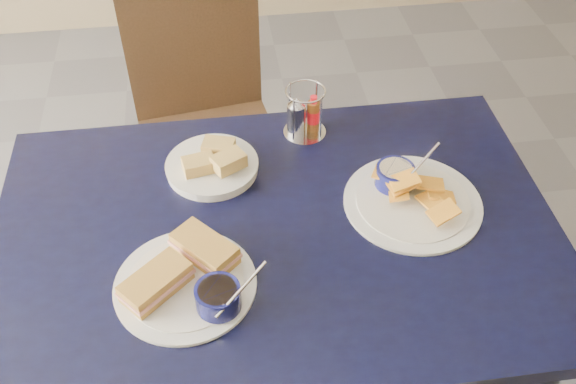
{
  "coord_description": "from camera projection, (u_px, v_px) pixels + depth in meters",
  "views": [
    {
      "loc": [
        0.04,
        -0.74,
        1.8
      ],
      "look_at": [
        0.18,
        0.25,
        0.82
      ],
      "focal_mm": 40.0,
      "sensor_mm": 36.0,
      "label": 1
    }
  ],
  "objects": [
    {
      "name": "dining_table",
      "position": [
        277.0,
        247.0,
        1.46
      ],
      "size": [
        1.26,
        0.84,
        0.75
      ],
      "color": "black",
      "rests_on": "ground"
    },
    {
      "name": "chair_far",
      "position": [
        207.0,
        109.0,
        2.1
      ],
      "size": [
        0.48,
        0.47,
        0.91
      ],
      "color": "black",
      "rests_on": "ground"
    },
    {
      "name": "sandwich_plate",
      "position": [
        189.0,
        278.0,
        1.29
      ],
      "size": [
        0.31,
        0.29,
        0.12
      ],
      "color": "white",
      "rests_on": "dining_table"
    },
    {
      "name": "plantain_plate",
      "position": [
        408.0,
        194.0,
        1.47
      ],
      "size": [
        0.32,
        0.32,
        0.12
      ],
      "color": "white",
      "rests_on": "dining_table"
    },
    {
      "name": "bread_basket",
      "position": [
        213.0,
        165.0,
        1.54
      ],
      "size": [
        0.22,
        0.22,
        0.07
      ],
      "color": "white",
      "rests_on": "dining_table"
    },
    {
      "name": "condiment_caddy",
      "position": [
        303.0,
        116.0,
        1.62
      ],
      "size": [
        0.11,
        0.11,
        0.14
      ],
      "color": "silver",
      "rests_on": "dining_table"
    }
  ]
}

